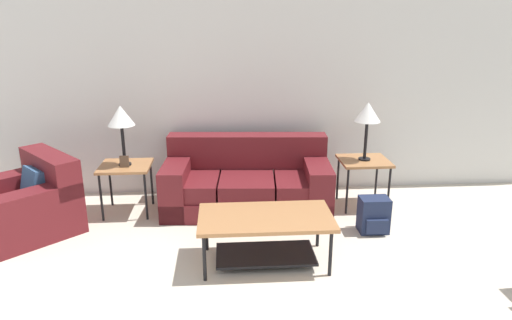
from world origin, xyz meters
TOP-DOWN VIEW (x-y plane):
  - wall_back at (0.00, 4.61)m, footprint 8.98×0.06m
  - couch at (-0.10, 4.00)m, footprint 1.97×1.05m
  - armchair at (-2.42, 3.54)m, footprint 1.29×1.30m
  - coffee_table at (-0.00, 2.70)m, footprint 1.21×0.66m
  - side_table_left at (-1.48, 3.95)m, footprint 0.57×0.52m
  - side_table_right at (1.27, 3.95)m, footprint 0.57×0.52m
  - table_lamp_left at (-1.48, 3.95)m, footprint 0.30×0.30m
  - table_lamp_right at (1.27, 3.95)m, footprint 0.30×0.30m
  - backpack at (1.20, 3.25)m, footprint 0.30×0.29m
  - picture_frame at (-1.47, 3.87)m, footprint 0.10×0.04m

SIDE VIEW (x-z plane):
  - backpack at x=1.20m, z-range 0.00..0.37m
  - armchair at x=-2.42m, z-range -0.11..0.69m
  - couch at x=-0.10m, z-range -0.12..0.70m
  - coffee_table at x=0.00m, z-range 0.11..0.58m
  - side_table_left at x=-1.48m, z-range 0.23..0.81m
  - side_table_right at x=1.27m, z-range 0.23..0.81m
  - picture_frame at x=-1.47m, z-range 0.58..0.71m
  - table_lamp_left at x=-1.48m, z-range 0.79..1.47m
  - table_lamp_right at x=1.27m, z-range 0.79..1.47m
  - wall_back at x=0.00m, z-range 0.00..2.60m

